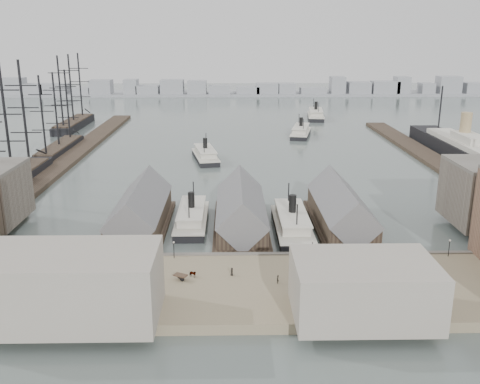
{
  "coord_description": "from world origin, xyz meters",
  "views": [
    {
      "loc": [
        -2.7,
        -114.42,
        48.69
      ],
      "look_at": [
        0.0,
        30.0,
        6.0
      ],
      "focal_mm": 40.0,
      "sensor_mm": 36.0,
      "label": 1
    }
  ],
  "objects_px": {
    "ferry_docked_west": "(192,217)",
    "ocean_steamer": "(463,149)",
    "horse_cart_left": "(103,265)",
    "horse_cart_right": "(307,290)",
    "horse_cart_center": "(188,275)"
  },
  "relations": [
    {
      "from": "ocean_steamer",
      "to": "horse_cart_right",
      "type": "xyz_separation_m",
      "value": [
        -80.53,
        -121.06,
        -1.26
      ]
    },
    {
      "from": "ferry_docked_west",
      "to": "horse_cart_left",
      "type": "relative_size",
      "value": 5.54
    },
    {
      "from": "horse_cart_left",
      "to": "horse_cart_right",
      "type": "distance_m",
      "value": 42.6
    },
    {
      "from": "ocean_steamer",
      "to": "horse_cart_left",
      "type": "relative_size",
      "value": 19.43
    },
    {
      "from": "ferry_docked_west",
      "to": "ocean_steamer",
      "type": "distance_m",
      "value": 130.31
    },
    {
      "from": "horse_cart_left",
      "to": "horse_cart_center",
      "type": "distance_m",
      "value": 18.8
    },
    {
      "from": "ferry_docked_west",
      "to": "horse_cart_center",
      "type": "relative_size",
      "value": 5.65
    },
    {
      "from": "ocean_steamer",
      "to": "horse_cart_center",
      "type": "bearing_deg",
      "value": -132.19
    },
    {
      "from": "horse_cart_right",
      "to": "ferry_docked_west",
      "type": "bearing_deg",
      "value": 43.31
    },
    {
      "from": "ferry_docked_west",
      "to": "ocean_steamer",
      "type": "height_order",
      "value": "ocean_steamer"
    },
    {
      "from": "horse_cart_left",
      "to": "horse_cart_right",
      "type": "bearing_deg",
      "value": -87.42
    },
    {
      "from": "ocean_steamer",
      "to": "horse_cart_left",
      "type": "distance_m",
      "value": 162.94
    },
    {
      "from": "ocean_steamer",
      "to": "horse_cart_left",
      "type": "xyz_separation_m",
      "value": [
        -121.31,
        -108.77,
        -1.22
      ]
    },
    {
      "from": "ocean_steamer",
      "to": "horse_cart_right",
      "type": "bearing_deg",
      "value": -123.63
    },
    {
      "from": "ferry_docked_west",
      "to": "ocean_steamer",
      "type": "bearing_deg",
      "value": 36.31
    }
  ]
}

